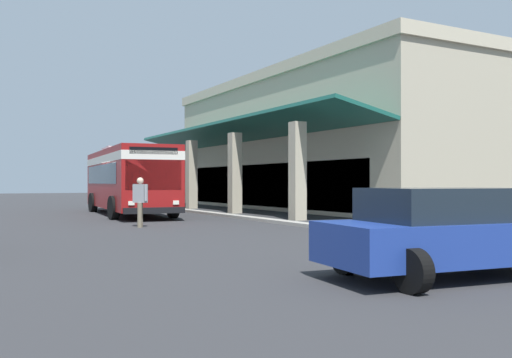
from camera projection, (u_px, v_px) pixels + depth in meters
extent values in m
plane|color=#2D2D30|center=(272.00, 212.00, 29.52)|extent=(120.00, 120.00, 0.00)
cube|color=#9E998E|center=(186.00, 210.00, 30.10)|extent=(28.19, 0.50, 0.12)
cube|color=#B2A88E|center=(332.00, 148.00, 34.71)|extent=(23.49, 10.52, 7.38)
cube|color=#C0B59A|center=(332.00, 84.00, 34.74)|extent=(23.79, 10.82, 0.60)
cube|color=#B2A88E|center=(160.00, 176.00, 38.59)|extent=(0.55, 0.55, 4.06)
cube|color=#B2A88E|center=(192.00, 175.00, 33.41)|extent=(0.55, 0.55, 4.06)
cube|color=#B2A88E|center=(235.00, 173.00, 28.24)|extent=(0.55, 0.55, 4.06)
cube|color=#B2A88E|center=(297.00, 171.00, 23.07)|extent=(0.55, 0.55, 4.06)
cube|color=#19594C|center=(233.00, 132.00, 31.47)|extent=(23.49, 3.16, 0.82)
cube|color=#19232D|center=(259.00, 185.00, 32.23)|extent=(19.73, 0.08, 2.40)
cube|color=maroon|center=(128.00, 179.00, 27.23)|extent=(11.18, 3.49, 2.75)
cube|color=silver|center=(128.00, 160.00, 27.24)|extent=(11.20, 3.51, 0.36)
cube|color=#19232D|center=(127.00, 174.00, 27.51)|extent=(9.43, 3.36, 0.90)
cube|color=#19232D|center=(154.00, 175.00, 22.21)|extent=(0.25, 2.24, 1.20)
cube|color=black|center=(154.00, 151.00, 22.21)|extent=(0.23, 1.94, 0.28)
cube|color=black|center=(154.00, 210.00, 22.08)|extent=(0.41, 2.46, 0.24)
cube|color=silver|center=(176.00, 203.00, 22.51)|extent=(0.08, 0.24, 0.16)
cube|color=silver|center=(131.00, 203.00, 21.81)|extent=(0.08, 0.24, 0.16)
cube|color=silver|center=(123.00, 150.00, 28.62)|extent=(2.54, 1.98, 0.24)
cylinder|color=black|center=(173.00, 207.00, 24.40)|extent=(1.00, 0.30, 1.00)
cylinder|color=black|center=(113.00, 208.00, 23.39)|extent=(1.00, 0.30, 1.00)
cylinder|color=black|center=(141.00, 202.00, 30.56)|extent=(1.00, 0.30, 1.00)
cylinder|color=black|center=(93.00, 202.00, 29.55)|extent=(1.00, 0.30, 1.00)
cube|color=navy|center=(453.00, 241.00, 9.22)|extent=(2.29, 4.58, 0.66)
cube|color=#19232D|center=(443.00, 204.00, 9.15)|extent=(1.86, 2.63, 0.54)
cylinder|color=black|center=(483.00, 248.00, 10.60)|extent=(0.64, 0.22, 0.64)
cylinder|color=black|center=(346.00, 255.00, 9.50)|extent=(0.64, 0.22, 0.64)
cylinder|color=black|center=(413.00, 271.00, 7.82)|extent=(0.64, 0.22, 0.64)
cylinder|color=#726651|center=(141.00, 215.00, 19.57)|extent=(0.16, 0.16, 0.86)
cylinder|color=#726651|center=(140.00, 215.00, 19.27)|extent=(0.16, 0.16, 0.86)
cube|color=gray|center=(140.00, 193.00, 19.42)|extent=(0.54, 0.45, 0.64)
sphere|color=beige|center=(140.00, 181.00, 19.43)|extent=(0.23, 0.23, 0.23)
cylinder|color=gray|center=(135.00, 192.00, 19.62)|extent=(0.09, 0.09, 0.58)
cylinder|color=gray|center=(146.00, 193.00, 19.23)|extent=(0.09, 0.09, 0.58)
cube|color=gray|center=(168.00, 203.00, 35.45)|extent=(0.88, 0.88, 0.48)
cylinder|color=#332319|center=(168.00, 199.00, 35.45)|extent=(0.75, 0.75, 0.02)
cylinder|color=brown|center=(168.00, 188.00, 35.46)|extent=(0.16, 0.16, 1.42)
ellipsoid|color=#286B33|center=(170.00, 174.00, 35.04)|extent=(0.91, 0.34, 0.16)
ellipsoid|color=#286B33|center=(174.00, 173.00, 35.61)|extent=(0.31, 0.81, 0.16)
ellipsoid|color=#286B33|center=(171.00, 175.00, 35.98)|extent=(0.98, 0.79, 0.14)
ellipsoid|color=#286B33|center=(161.00, 174.00, 35.53)|extent=(0.71, 0.84, 0.18)
ellipsoid|color=#286B33|center=(162.00, 174.00, 35.05)|extent=(0.61, 1.07, 0.16)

